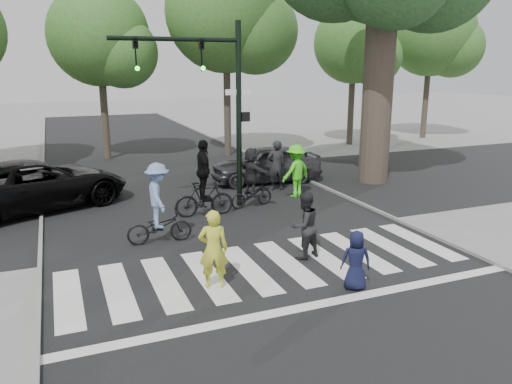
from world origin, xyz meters
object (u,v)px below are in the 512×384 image
pedestrian_woman (213,249)px  pedestrian_child (356,260)px  cyclist_mid (204,185)px  cyclist_left (159,209)px  pedestrian_adult (304,226)px  car_grey (266,164)px  traffic_signal (213,89)px  cyclist_right (251,181)px  car_suv (36,185)px

pedestrian_woman → pedestrian_child: pedestrian_woman is taller
cyclist_mid → cyclist_left: bearing=-133.6°
pedestrian_adult → cyclist_left: (-3.08, 2.42, 0.11)m
pedestrian_woman → cyclist_mid: bearing=-88.4°
car_grey → pedestrian_woman: bearing=-24.8°
pedestrian_child → cyclist_mid: cyclist_mid is taller
traffic_signal → cyclist_mid: bearing=-129.6°
pedestrian_adult → cyclist_right: bearing=-110.2°
traffic_signal → car_grey: (3.04, 2.86, -3.14)m
cyclist_left → cyclist_right: 4.26m
pedestrian_adult → cyclist_mid: 4.51m
pedestrian_child → car_suv: bearing=-32.2°
traffic_signal → cyclist_right: 3.23m
cyclist_mid → car_suv: bearing=149.6°
pedestrian_adult → cyclist_left: cyclist_left is taller
cyclist_right → car_suv: (-6.67, 2.46, -0.07)m
cyclist_mid → car_grey: bearing=44.6°
pedestrian_woman → pedestrian_adult: 2.68m
traffic_signal → cyclist_mid: traffic_signal is taller
cyclist_mid → car_grey: size_ratio=0.55×
traffic_signal → pedestrian_child: bearing=-83.0°
traffic_signal → pedestrian_child: traffic_signal is taller
traffic_signal → car_grey: size_ratio=1.35×
cyclist_right → cyclist_mid: bearing=-166.8°
cyclist_right → car_grey: cyclist_right is taller
pedestrian_adult → cyclist_right: cyclist_right is taller
pedestrian_adult → cyclist_mid: (-1.27, 4.32, 0.16)m
cyclist_right → cyclist_left: bearing=-147.0°
pedestrian_adult → cyclist_right: (0.49, 4.74, 0.06)m
pedestrian_child → cyclist_right: bearing=-69.5°
pedestrian_woman → pedestrian_child: 3.03m
pedestrian_child → cyclist_left: size_ratio=0.59×
pedestrian_adult → car_suv: 9.48m
pedestrian_child → car_grey: 10.13m
cyclist_mid → car_suv: size_ratio=0.41×
cyclist_left → cyclist_right: cyclist_left is taller
traffic_signal → pedestrian_adult: traffic_signal is taller
pedestrian_child → cyclist_mid: bearing=-53.8°
car_suv → cyclist_mid: bearing=-142.8°
cyclist_left → car_suv: cyclist_left is taller
cyclist_right → pedestrian_woman: bearing=-119.1°
cyclist_mid → car_suv: 5.69m
pedestrian_woman → car_suv: 8.74m
traffic_signal → cyclist_left: (-2.41, -2.63, -2.95)m
pedestrian_woman → car_grey: pedestrian_woman is taller
pedestrian_child → cyclist_left: bearing=-30.2°
pedestrian_adult → car_grey: (2.37, 7.90, -0.08)m
cyclist_left → car_suv: (-3.09, 4.78, -0.12)m
pedestrian_child → pedestrian_adult: pedestrian_adult is taller
cyclist_left → traffic_signal: bearing=47.5°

